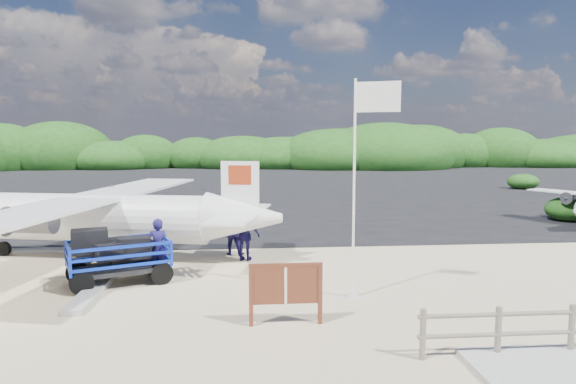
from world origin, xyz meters
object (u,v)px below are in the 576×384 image
(crew_b, at_px, (233,230))
(crew_a, at_px, (158,248))
(flagpole, at_px, (352,297))
(signboard, at_px, (286,325))
(aircraft_small, at_px, (166,179))
(aircraft_large, at_px, (427,188))
(crew_c, at_px, (245,235))
(baggage_cart, at_px, (120,284))

(crew_b, bearing_deg, crew_a, 68.47)
(flagpole, distance_m, signboard, 2.67)
(aircraft_small, bearing_deg, aircraft_large, 126.52)
(crew_c, bearing_deg, aircraft_large, -102.68)
(crew_b, bearing_deg, signboard, 116.12)
(crew_c, bearing_deg, flagpole, 143.15)
(flagpole, bearing_deg, aircraft_large, 66.34)
(baggage_cart, xyz_separation_m, flagpole, (6.48, -1.84, 0.00))
(crew_b, xyz_separation_m, aircraft_large, (15.43, 22.55, -0.88))
(baggage_cart, xyz_separation_m, aircraft_large, (18.65, 25.94, 0.00))
(baggage_cart, relative_size, signboard, 1.70)
(crew_c, relative_size, aircraft_large, 0.12)
(flagpole, relative_size, aircraft_small, 0.91)
(crew_a, bearing_deg, flagpole, 162.01)
(signboard, bearing_deg, crew_a, 129.43)
(flagpole, relative_size, crew_b, 3.24)
(crew_a, distance_m, aircraft_small, 36.94)
(flagpole, height_order, aircraft_small, flagpole)
(baggage_cart, bearing_deg, crew_c, 11.70)
(crew_b, height_order, aircraft_large, aircraft_large)
(crew_c, height_order, aircraft_small, crew_c)
(crew_b, distance_m, aircraft_large, 27.34)
(flagpole, height_order, aircraft_large, flagpole)
(crew_b, relative_size, aircraft_large, 0.12)
(baggage_cart, xyz_separation_m, crew_b, (3.22, 3.39, 0.88))
(flagpole, relative_size, crew_a, 3.15)
(crew_a, bearing_deg, baggage_cart, 31.22)
(baggage_cart, height_order, aircraft_small, aircraft_small)
(crew_c, bearing_deg, crew_a, 56.68)
(baggage_cart, bearing_deg, flagpole, -38.09)
(flagpole, xyz_separation_m, crew_a, (-5.43, 2.35, 0.91))
(aircraft_small, bearing_deg, crew_c, 75.22)
(signboard, height_order, aircraft_small, aircraft_small)
(signboard, bearing_deg, aircraft_small, 101.49)
(crew_b, height_order, aircraft_small, crew_b)
(flagpole, distance_m, aircraft_small, 40.32)
(aircraft_large, bearing_deg, crew_a, 67.95)
(aircraft_large, bearing_deg, crew_c, 70.08)
(aircraft_large, bearing_deg, flagpole, 78.98)
(crew_a, bearing_deg, crew_c, -137.84)
(flagpole, xyz_separation_m, aircraft_small, (-10.55, 38.92, 0.00))
(aircraft_small, bearing_deg, flagpole, 77.80)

